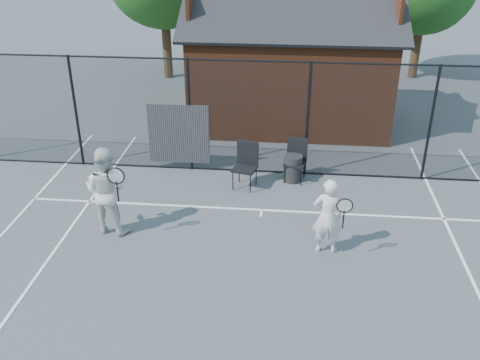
# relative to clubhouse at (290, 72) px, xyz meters

# --- Properties ---
(ground) EXTENTS (80.00, 80.00, 0.00)m
(ground) POSITION_rel_clubhouse_xyz_m (-0.50, -9.00, -1.61)
(ground) COLOR #404449
(ground) RESTS_ON ground
(court_lines) EXTENTS (11.02, 18.00, 0.01)m
(court_lines) POSITION_rel_clubhouse_xyz_m (-0.50, -10.32, -1.60)
(court_lines) COLOR white
(court_lines) RESTS_ON ground
(fence) EXTENTS (22.04, 3.00, 3.00)m
(fence) POSITION_rel_clubhouse_xyz_m (-0.80, -4.00, -0.16)
(fence) COLOR black
(fence) RESTS_ON ground
(clubhouse) EXTENTS (6.50, 4.36, 4.19)m
(clubhouse) POSITION_rel_clubhouse_xyz_m (0.00, 0.00, 0.00)
(clubhouse) COLOR #612D17
(clubhouse) RESTS_ON ground
(player_front) EXTENTS (0.73, 0.54, 1.63)m
(player_front) POSITION_rel_clubhouse_xyz_m (0.89, -7.51, -0.79)
(player_front) COLOR silver
(player_front) RESTS_ON ground
(player_back) EXTENTS (1.11, 0.90, 1.93)m
(player_back) POSITION_rel_clubhouse_xyz_m (-3.71, -7.15, -0.64)
(player_back) COLOR silver
(player_back) RESTS_ON ground
(chair_left) EXTENTS (0.62, 0.63, 1.07)m
(chair_left) POSITION_rel_clubhouse_xyz_m (0.23, -4.40, -1.07)
(chair_left) COLOR black
(chair_left) RESTS_ON ground
(chair_right) EXTENTS (0.67, 0.68, 1.13)m
(chair_right) POSITION_rel_clubhouse_xyz_m (-1.00, -4.90, -1.04)
(chair_right) COLOR black
(chair_right) RESTS_ON ground
(waste_bin) EXTENTS (0.50, 0.50, 0.69)m
(waste_bin) POSITION_rel_clubhouse_xyz_m (0.19, -4.40, -1.26)
(waste_bin) COLOR #252525
(waste_bin) RESTS_ON ground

